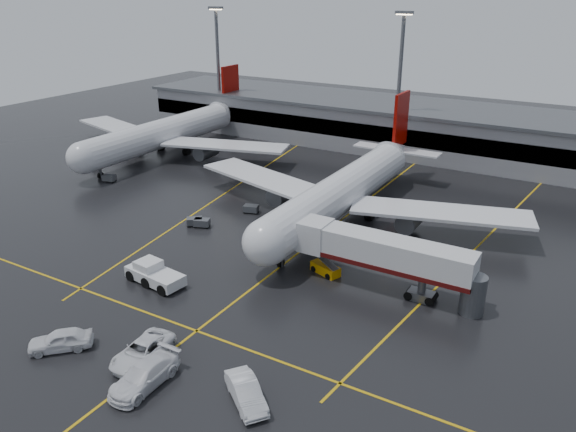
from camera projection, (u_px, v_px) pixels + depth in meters
The scene contains 22 objects.
ground at pixel (310, 244), 69.85m from camera, with size 220.00×220.00×0.00m, color black.
apron_line_centre at pixel (310, 244), 69.85m from camera, with size 0.25×90.00×0.02m, color gold.
apron_line_stop at pixel (197, 331), 52.31m from camera, with size 60.00×0.25×0.02m, color gold.
apron_line_left at pixel (227, 192), 87.22m from camera, with size 0.25×70.00×0.02m, color gold.
apron_line_right at pixel (478, 246), 69.36m from camera, with size 0.25×70.00×0.02m, color gold.
terminal at pixel (432, 130), 106.42m from camera, with size 122.00×19.00×8.60m.
light_mast_left at pixel (218, 62), 118.99m from camera, with size 3.00×1.20×25.45m.
light_mast_mid at pixel (400, 77), 100.19m from camera, with size 3.00×1.20×25.45m.
main_airliner at pixel (345, 189), 75.99m from camera, with size 48.80×45.60×14.10m.
second_airliner at pixel (167, 132), 105.29m from camera, with size 48.80×45.60×14.10m.
jet_bridge at pixel (385, 255), 58.00m from camera, with size 19.90×3.40×6.05m.
pushback_tractor at pixel (154, 274), 60.44m from camera, with size 7.13×3.68×2.45m.
belt_loader at pixel (325, 269), 62.57m from camera, with size 3.78×2.58×2.21m.
service_van_a at pixel (142, 351), 47.98m from camera, with size 2.91×6.32×1.76m, color white.
service_van_b at pixel (144, 375), 44.88m from camera, with size 2.67×6.57×1.91m, color white.
service_van_c at pixel (246, 392), 43.12m from camera, with size 1.91×5.48×1.80m, color white.
service_van_d at pixel (60, 340), 49.41m from camera, with size 2.18×5.42×1.85m, color white.
baggage_cart_a at pixel (202, 222), 74.50m from camera, with size 2.33×1.93×1.12m.
baggage_cart_b at pixel (194, 221), 74.91m from camera, with size 2.38×2.26×1.12m.
baggage_cart_c at pixel (251, 208), 79.15m from camera, with size 2.28×1.80×1.12m.
baggage_cart_d at pixel (94, 164), 98.69m from camera, with size 2.32×1.91×1.12m.
baggage_cart_e at pixel (109, 178), 91.67m from camera, with size 2.27×1.78×1.12m.
Camera 1 is at (29.80, -55.95, 29.66)m, focal length 35.40 mm.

